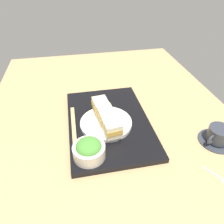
% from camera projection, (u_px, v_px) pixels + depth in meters
% --- Properties ---
extents(ground_plane, '(1.40, 1.00, 0.03)m').
position_uv_depth(ground_plane, '(112.00, 123.00, 0.83)').
color(ground_plane, tan).
extents(serving_tray, '(0.44, 0.30, 0.02)m').
position_uv_depth(serving_tray, '(109.00, 122.00, 0.79)').
color(serving_tray, black).
rests_on(serving_tray, ground_plane).
extents(sandwich_plate, '(0.19, 0.19, 0.01)m').
position_uv_depth(sandwich_plate, '(106.00, 123.00, 0.76)').
color(sandwich_plate, silver).
rests_on(sandwich_plate, serving_tray).
extents(sandwich_near, '(0.08, 0.07, 0.05)m').
position_uv_depth(sandwich_near, '(101.00, 106.00, 0.79)').
color(sandwich_near, beige).
rests_on(sandwich_near, sandwich_plate).
extents(sandwich_middle, '(0.08, 0.06, 0.06)m').
position_uv_depth(sandwich_middle, '(106.00, 116.00, 0.74)').
color(sandwich_middle, beige).
rests_on(sandwich_middle, sandwich_plate).
extents(sandwich_far, '(0.08, 0.06, 0.05)m').
position_uv_depth(sandwich_far, '(112.00, 127.00, 0.70)').
color(sandwich_far, '#EFE5C1').
rests_on(sandwich_far, sandwich_plate).
extents(salad_bowl, '(0.10, 0.10, 0.06)m').
position_uv_depth(salad_bowl, '(89.00, 150.00, 0.63)').
color(salad_bowl, beige).
rests_on(salad_bowl, serving_tray).
extents(chopsticks_pair, '(0.21, 0.01, 0.01)m').
position_uv_depth(chopsticks_pair, '(74.00, 125.00, 0.76)').
color(chopsticks_pair, tan).
rests_on(chopsticks_pair, serving_tray).
extents(coffee_cup, '(0.12, 0.12, 0.06)m').
position_uv_depth(coffee_cup, '(218.00, 136.00, 0.71)').
color(coffee_cup, '#333842').
rests_on(coffee_cup, ground_plane).
extents(teaspoon, '(0.08, 0.05, 0.01)m').
position_uv_depth(teaspoon, '(223.00, 179.00, 0.60)').
color(teaspoon, silver).
rests_on(teaspoon, ground_plane).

